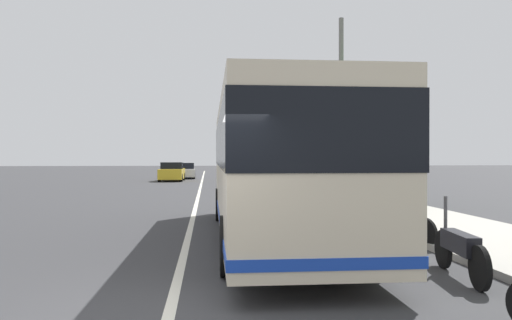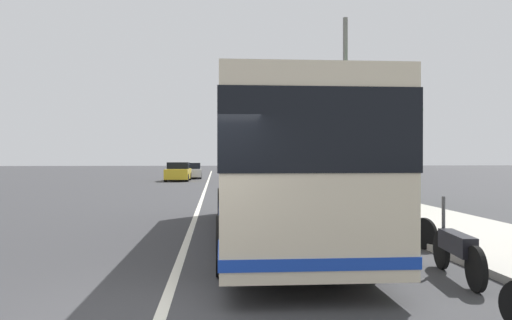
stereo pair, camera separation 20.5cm
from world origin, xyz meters
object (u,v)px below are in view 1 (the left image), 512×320
Objects in this scene: motorcycle_angled at (395,222)px; roadside_tree_far_block at (294,122)px; roadside_tree_mid_block at (370,112)px; car_far_distant at (172,172)px; coach_bus at (273,162)px; utility_pole at (341,110)px; car_side_street at (185,171)px; motorcycle_far_end at (460,249)px.

roadside_tree_far_block reaches higher than motorcycle_angled.
car_far_distant is at bearing 23.56° from roadside_tree_mid_block.
utility_pole is at bearing -23.75° from coach_bus.
roadside_tree_mid_block is (8.56, -2.30, 3.33)m from motorcycle_angled.
car_far_distant is at bearing 60.37° from roadside_tree_far_block.
roadside_tree_mid_block is at bearing -39.67° from motorcycle_angled.
coach_bus is at bearing 3.51° from car_side_street.
motorcycle_angled is 0.52× the size of car_far_distant.
coach_bus is 1.96× the size of roadside_tree_mid_block.
car_far_distant is 24.09m from roadside_tree_mid_block.
coach_bus is 3.15m from motorcycle_angled.
motorcycle_angled reaches higher than motorcycle_far_end.
roadside_tree_mid_block is at bearing -5.19° from motorcycle_far_end.
motorcycle_far_end is at bearing 151.51° from motorcycle_angled.
roadside_tree_far_block is 0.79× the size of utility_pole.
coach_bus is 24.95m from roadside_tree_far_block.
utility_pole is at bearing -0.85° from motorcycle_far_end.
car_far_distant is at bearing 24.05° from utility_pole.
car_far_distant is 22.07m from utility_pole.
utility_pole reaches higher than motorcycle_far_end.
utility_pole is (-14.59, 0.48, -0.52)m from roadside_tree_far_block.
motorcycle_angled is 9.47m from roadside_tree_mid_block.
coach_bus is 35.06m from car_side_street.
motorcycle_far_end is at bearing 168.00° from roadside_tree_mid_block.
motorcycle_far_end is 0.34× the size of roadside_tree_far_block.
coach_bus is at bearing 38.16° from motorcycle_far_end.
car_far_distant is at bearing -11.25° from motorcycle_angled.
car_side_street is 0.73× the size of roadside_tree_far_block.
roadside_tree_mid_block is 16.59m from roadside_tree_far_block.
motorcycle_far_end is 0.26× the size of utility_pole.
car_side_street is 5.26m from car_far_distant.
roadside_tree_mid_block reaches higher than coach_bus.
roadside_tree_mid_block is 0.89× the size of roadside_tree_far_block.
motorcycle_angled is at bearing 171.16° from utility_pole.
utility_pole is at bearing -33.48° from motorcycle_angled.
utility_pole reaches higher than roadside_tree_mid_block.
car_side_street is at bearing 6.44° from coach_bus.
roadside_tree_far_block reaches higher than coach_bus.
coach_bus is 30.02m from car_far_distant.
motorcycle_angled is 31.31m from car_far_distant.
roadside_tree_mid_block is at bearing -179.39° from roadside_tree_far_block.
car_side_street is 0.58× the size of utility_pole.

